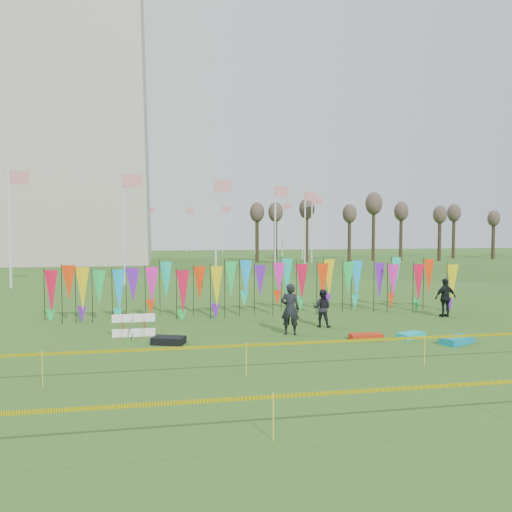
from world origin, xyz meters
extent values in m
plane|color=#295217|center=(0.00, 0.00, 0.00)|extent=(160.00, 160.00, 0.00)
cylinder|color=silver|center=(14.00, 48.00, 4.00)|extent=(0.16, 0.16, 8.00)
plane|color=red|center=(14.60, 48.00, 7.30)|extent=(1.40, 0.00, 1.40)
cylinder|color=silver|center=(13.05, 55.25, 4.00)|extent=(0.16, 0.16, 8.00)
plane|color=red|center=(13.65, 55.25, 7.30)|extent=(1.40, 0.00, 1.40)
cylinder|color=silver|center=(10.25, 62.00, 4.00)|extent=(0.16, 0.16, 8.00)
plane|color=red|center=(10.85, 62.00, 7.30)|extent=(1.40, 0.00, 1.40)
cylinder|color=silver|center=(5.80, 67.80, 4.00)|extent=(0.16, 0.16, 8.00)
plane|color=red|center=(6.40, 67.80, 7.30)|extent=(1.40, 0.00, 1.40)
cylinder|color=silver|center=(0.00, 72.25, 4.00)|extent=(0.16, 0.16, 8.00)
plane|color=red|center=(0.60, 72.25, 7.30)|extent=(1.40, 0.00, 1.40)
cylinder|color=silver|center=(-6.75, 75.05, 4.00)|extent=(0.16, 0.16, 8.00)
plane|color=red|center=(-6.15, 75.05, 7.30)|extent=(1.40, 0.00, 1.40)
cylinder|color=silver|center=(-14.00, 76.00, 4.00)|extent=(0.16, 0.16, 8.00)
plane|color=red|center=(-13.40, 76.00, 7.30)|extent=(1.40, 0.00, 1.40)
cylinder|color=silver|center=(-21.25, 75.05, 4.00)|extent=(0.16, 0.16, 8.00)
plane|color=red|center=(-20.65, 75.05, 7.30)|extent=(1.40, 0.00, 1.40)
cylinder|color=silver|center=(-28.00, 72.25, 4.00)|extent=(0.16, 0.16, 8.00)
plane|color=red|center=(-27.40, 72.25, 7.30)|extent=(1.40, 0.00, 1.40)
cylinder|color=silver|center=(-14.00, 20.00, 4.00)|extent=(0.16, 0.16, 8.00)
plane|color=red|center=(-13.40, 20.00, 7.30)|extent=(1.40, 0.00, 1.40)
cylinder|color=silver|center=(-6.75, 20.95, 4.00)|extent=(0.16, 0.16, 8.00)
plane|color=red|center=(-6.15, 20.95, 7.30)|extent=(1.40, 0.00, 1.40)
cylinder|color=silver|center=(0.00, 23.75, 4.00)|extent=(0.16, 0.16, 8.00)
plane|color=red|center=(0.60, 23.75, 7.30)|extent=(1.40, 0.00, 1.40)
cylinder|color=silver|center=(5.80, 28.20, 4.00)|extent=(0.16, 0.16, 8.00)
plane|color=red|center=(6.40, 28.20, 7.30)|extent=(1.40, 0.00, 1.40)
cylinder|color=silver|center=(10.25, 34.00, 4.00)|extent=(0.16, 0.16, 8.00)
plane|color=red|center=(10.85, 34.00, 7.30)|extent=(1.40, 0.00, 1.40)
cylinder|color=silver|center=(13.05, 40.75, 4.00)|extent=(0.16, 0.16, 8.00)
plane|color=red|center=(13.65, 40.75, 7.30)|extent=(1.40, 0.00, 1.40)
cylinder|color=black|center=(-9.00, 6.78, 1.18)|extent=(0.03, 0.03, 2.36)
cone|color=red|center=(-8.72, 6.78, 1.48)|extent=(0.64, 0.64, 1.60)
cylinder|color=black|center=(-8.31, 6.78, 1.18)|extent=(0.03, 0.03, 2.36)
cone|color=#F03107|center=(-8.03, 6.78, 1.48)|extent=(0.64, 0.64, 1.60)
cylinder|color=black|center=(-7.62, 6.78, 1.18)|extent=(0.03, 0.03, 2.36)
cone|color=#DDB60B|center=(-7.34, 6.78, 1.48)|extent=(0.64, 0.64, 1.60)
cylinder|color=black|center=(-6.92, 6.78, 1.18)|extent=(0.03, 0.03, 2.36)
cone|color=green|center=(-6.64, 6.78, 1.48)|extent=(0.64, 0.64, 1.60)
cylinder|color=black|center=(-6.23, 6.78, 1.18)|extent=(0.03, 0.03, 2.36)
cone|color=#0EA1F2|center=(-5.95, 6.78, 1.48)|extent=(0.64, 0.64, 1.60)
cylinder|color=black|center=(-5.54, 6.78, 1.18)|extent=(0.03, 0.03, 2.36)
cone|color=#6515BC|center=(-5.26, 6.78, 1.48)|extent=(0.64, 0.64, 1.60)
cylinder|color=black|center=(-4.85, 6.78, 1.18)|extent=(0.03, 0.03, 2.36)
cone|color=#E519A4|center=(-4.57, 6.78, 1.48)|extent=(0.64, 0.64, 1.60)
cylinder|color=black|center=(-4.15, 6.78, 1.18)|extent=(0.03, 0.03, 2.36)
cone|color=#0DC59E|center=(-3.87, 6.78, 1.48)|extent=(0.64, 0.64, 1.60)
cylinder|color=black|center=(-3.46, 6.78, 1.18)|extent=(0.03, 0.03, 2.36)
cone|color=red|center=(-3.18, 6.78, 1.48)|extent=(0.64, 0.64, 1.60)
cylinder|color=black|center=(-2.77, 6.78, 1.18)|extent=(0.03, 0.03, 2.36)
cone|color=#F03107|center=(-2.49, 6.78, 1.48)|extent=(0.64, 0.64, 1.60)
cylinder|color=black|center=(-2.08, 6.78, 1.18)|extent=(0.03, 0.03, 2.36)
cone|color=#DDB60B|center=(-1.80, 6.78, 1.48)|extent=(0.64, 0.64, 1.60)
cylinder|color=black|center=(-1.38, 6.78, 1.18)|extent=(0.03, 0.03, 2.36)
cone|color=green|center=(-1.10, 6.78, 1.48)|extent=(0.64, 0.64, 1.60)
cylinder|color=black|center=(-0.69, 6.78, 1.18)|extent=(0.03, 0.03, 2.36)
cone|color=#0EA1F2|center=(-0.41, 6.78, 1.48)|extent=(0.64, 0.64, 1.60)
cylinder|color=black|center=(0.00, 6.78, 1.18)|extent=(0.03, 0.03, 2.36)
cone|color=#6515BC|center=(0.28, 6.78, 1.48)|extent=(0.64, 0.64, 1.60)
cylinder|color=black|center=(0.69, 6.78, 1.18)|extent=(0.03, 0.03, 2.36)
cone|color=#E519A4|center=(0.97, 6.78, 1.48)|extent=(0.64, 0.64, 1.60)
cylinder|color=black|center=(1.38, 6.78, 1.18)|extent=(0.03, 0.03, 2.36)
cone|color=#0DC59E|center=(1.66, 6.78, 1.48)|extent=(0.64, 0.64, 1.60)
cylinder|color=black|center=(2.08, 6.78, 1.18)|extent=(0.03, 0.03, 2.36)
cone|color=red|center=(2.36, 6.78, 1.48)|extent=(0.64, 0.64, 1.60)
cylinder|color=black|center=(2.77, 6.78, 1.18)|extent=(0.03, 0.03, 2.36)
cone|color=#F03107|center=(3.05, 6.78, 1.48)|extent=(0.64, 0.64, 1.60)
cylinder|color=black|center=(3.46, 6.78, 1.18)|extent=(0.03, 0.03, 2.36)
cone|color=#DDB60B|center=(3.74, 6.78, 1.48)|extent=(0.64, 0.64, 1.60)
cylinder|color=black|center=(4.15, 6.78, 1.18)|extent=(0.03, 0.03, 2.36)
cone|color=green|center=(4.43, 6.78, 1.48)|extent=(0.64, 0.64, 1.60)
cylinder|color=black|center=(4.85, 6.78, 1.18)|extent=(0.03, 0.03, 2.36)
cone|color=#0EA1F2|center=(5.13, 6.78, 1.48)|extent=(0.64, 0.64, 1.60)
cylinder|color=black|center=(5.54, 6.78, 1.18)|extent=(0.03, 0.03, 2.36)
cone|color=#6515BC|center=(5.82, 6.78, 1.48)|extent=(0.64, 0.64, 1.60)
cylinder|color=black|center=(6.23, 6.78, 1.18)|extent=(0.03, 0.03, 2.36)
cone|color=#E519A4|center=(6.51, 6.78, 1.48)|extent=(0.64, 0.64, 1.60)
cylinder|color=black|center=(6.92, 6.78, 1.18)|extent=(0.03, 0.03, 2.36)
cone|color=#0DC59E|center=(7.20, 6.78, 1.48)|extent=(0.64, 0.64, 1.60)
cylinder|color=black|center=(7.62, 6.78, 1.18)|extent=(0.03, 0.03, 2.36)
cone|color=red|center=(7.90, 6.78, 1.48)|extent=(0.64, 0.64, 1.60)
cylinder|color=black|center=(8.31, 6.78, 1.18)|extent=(0.03, 0.03, 2.36)
cone|color=#F03107|center=(8.59, 6.78, 1.48)|extent=(0.64, 0.64, 1.60)
cylinder|color=black|center=(9.00, 6.78, 1.18)|extent=(0.03, 0.03, 2.36)
cone|color=#DDB60B|center=(9.28, 6.78, 1.48)|extent=(0.64, 0.64, 1.60)
cube|color=#FFED05|center=(0.00, -2.46, 0.82)|extent=(26.00, 0.01, 0.08)
cylinder|color=yellow|center=(-7.00, -2.46, 0.45)|extent=(0.02, 0.02, 0.90)
cylinder|color=yellow|center=(-2.00, -2.46, 0.45)|extent=(0.02, 0.02, 0.90)
cylinder|color=yellow|center=(3.00, -2.46, 0.45)|extent=(0.02, 0.02, 0.90)
cube|color=#FFED05|center=(0.00, -6.54, 0.82)|extent=(26.00, 0.01, 0.08)
cylinder|color=yellow|center=(-2.00, -6.54, 0.45)|extent=(0.02, 0.02, 0.90)
cylinder|color=#392D1C|center=(6.00, 44.00, 3.20)|extent=(0.44, 0.44, 6.40)
ellipsoid|color=#4E3D34|center=(6.00, 44.00, 6.56)|extent=(1.92, 1.92, 2.56)
cylinder|color=#392D1C|center=(10.00, 44.00, 3.20)|extent=(0.44, 0.44, 6.40)
ellipsoid|color=#4E3D34|center=(10.00, 44.00, 6.56)|extent=(1.92, 1.92, 2.56)
cylinder|color=#392D1C|center=(14.00, 44.00, 3.20)|extent=(0.44, 0.44, 6.40)
ellipsoid|color=#4E3D34|center=(14.00, 44.00, 6.56)|extent=(1.92, 1.92, 2.56)
cylinder|color=#392D1C|center=(18.00, 44.00, 3.20)|extent=(0.44, 0.44, 6.40)
ellipsoid|color=#4E3D34|center=(18.00, 44.00, 6.56)|extent=(1.92, 1.92, 2.56)
cylinder|color=#392D1C|center=(22.00, 44.00, 3.20)|extent=(0.44, 0.44, 6.40)
ellipsoid|color=#4E3D34|center=(22.00, 44.00, 6.56)|extent=(1.92, 1.92, 2.56)
cylinder|color=#392D1C|center=(26.00, 44.00, 3.20)|extent=(0.44, 0.44, 6.40)
ellipsoid|color=#4E3D34|center=(26.00, 44.00, 6.56)|extent=(1.92, 1.92, 2.56)
cylinder|color=#392D1C|center=(30.00, 44.00, 3.20)|extent=(0.44, 0.44, 6.40)
ellipsoid|color=#4E3D34|center=(30.00, 44.00, 6.56)|extent=(1.92, 1.92, 2.56)
cylinder|color=#392D1C|center=(34.00, 44.00, 3.20)|extent=(0.44, 0.44, 6.40)
ellipsoid|color=#4E3D34|center=(34.00, 44.00, 6.56)|extent=(1.92, 1.92, 2.56)
cylinder|color=#392D1C|center=(38.00, 44.00, 3.20)|extent=(0.44, 0.44, 6.40)
ellipsoid|color=#4E3D34|center=(38.00, 44.00, 6.56)|extent=(1.92, 1.92, 2.56)
cylinder|color=#392D1C|center=(42.00, 44.00, 3.20)|extent=(0.44, 0.44, 6.40)
cylinder|color=red|center=(-5.53, 2.62, 0.43)|extent=(0.02, 0.02, 0.86)
cylinder|color=red|center=(-4.78, 2.62, 0.43)|extent=(0.02, 0.02, 0.86)
cylinder|color=red|center=(-5.53, 3.37, 0.43)|extent=(0.02, 0.02, 0.86)
cylinder|color=red|center=(-4.78, 3.37, 0.43)|extent=(0.02, 0.02, 0.86)
imported|color=black|center=(0.49, 2.40, 0.95)|extent=(0.83, 0.72, 1.90)
imported|color=black|center=(2.11, 3.57, 0.75)|extent=(0.86, 0.74, 1.50)
imported|color=black|center=(8.20, 4.75, 0.86)|extent=(1.04, 0.63, 1.72)
cube|color=#0CB6B6|center=(4.58, 0.99, 0.10)|extent=(1.12, 0.83, 0.20)
cube|color=red|center=(2.90, 1.06, 0.10)|extent=(1.16, 0.58, 0.21)
cube|color=black|center=(-3.94, 1.68, 0.12)|extent=(1.22, 0.95, 0.25)
cube|color=#0B83A3|center=(5.68, -0.09, 0.12)|extent=(1.38, 1.07, 0.24)
camera|label=1|loc=(-4.12, -15.28, 3.86)|focal=35.00mm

